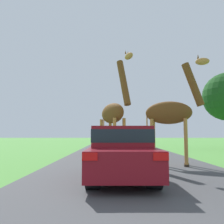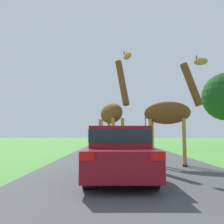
{
  "view_description": "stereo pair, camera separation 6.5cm",
  "coord_description": "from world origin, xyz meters",
  "px_view_note": "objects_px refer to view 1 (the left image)",
  "views": [
    {
      "loc": [
        -0.8,
        -1.0,
        1.31
      ],
      "look_at": [
        -0.79,
        10.67,
        2.39
      ],
      "focal_mm": 38.0,
      "sensor_mm": 36.0,
      "label": 1
    },
    {
      "loc": [
        -0.74,
        -1.0,
        1.31
      ],
      "look_at": [
        -0.79,
        10.67,
        2.39
      ],
      "focal_mm": 38.0,
      "sensor_mm": 36.0,
      "label": 2
    }
  ],
  "objects_px": {
    "giraffe_companion": "(172,112)",
    "car_queue_left": "(116,141)",
    "car_queue_right": "(128,139)",
    "giraffe_near_road": "(114,112)",
    "car_lead_maroon": "(121,152)",
    "car_far_ahead": "(111,143)"
  },
  "relations": [
    {
      "from": "car_queue_right",
      "to": "car_lead_maroon",
      "type": "bearing_deg",
      "value": -94.33
    },
    {
      "from": "car_far_ahead",
      "to": "giraffe_near_road",
      "type": "bearing_deg",
      "value": -88.19
    },
    {
      "from": "giraffe_near_road",
      "to": "giraffe_companion",
      "type": "bearing_deg",
      "value": 120.57
    },
    {
      "from": "car_queue_right",
      "to": "giraffe_near_road",
      "type": "bearing_deg",
      "value": -96.15
    },
    {
      "from": "giraffe_companion",
      "to": "car_queue_left",
      "type": "distance_m",
      "value": 11.94
    },
    {
      "from": "giraffe_companion",
      "to": "car_queue_left",
      "type": "bearing_deg",
      "value": -152.34
    },
    {
      "from": "giraffe_near_road",
      "to": "giraffe_companion",
      "type": "distance_m",
      "value": 2.89
    },
    {
      "from": "giraffe_near_road",
      "to": "car_queue_left",
      "type": "xyz_separation_m",
      "value": [
        0.33,
        10.15,
        -1.68
      ]
    },
    {
      "from": "giraffe_near_road",
      "to": "car_queue_right",
      "type": "height_order",
      "value": "giraffe_near_road"
    },
    {
      "from": "giraffe_companion",
      "to": "car_lead_maroon",
      "type": "bearing_deg",
      "value": -19.81
    },
    {
      "from": "car_queue_right",
      "to": "car_queue_left",
      "type": "bearing_deg",
      "value": -102.98
    },
    {
      "from": "car_queue_left",
      "to": "car_far_ahead",
      "type": "height_order",
      "value": "car_far_ahead"
    },
    {
      "from": "giraffe_companion",
      "to": "car_lead_maroon",
      "type": "xyz_separation_m",
      "value": [
        -2.29,
        -3.03,
        -1.46
      ]
    },
    {
      "from": "car_queue_right",
      "to": "car_queue_left",
      "type": "height_order",
      "value": "car_queue_left"
    },
    {
      "from": "car_lead_maroon",
      "to": "car_queue_left",
      "type": "xyz_separation_m",
      "value": [
        0.14,
        14.67,
        -0.11
      ]
    },
    {
      "from": "giraffe_companion",
      "to": "car_lead_maroon",
      "type": "relative_size",
      "value": 1.15
    },
    {
      "from": "giraffe_companion",
      "to": "car_queue_right",
      "type": "height_order",
      "value": "giraffe_companion"
    },
    {
      "from": "giraffe_near_road",
      "to": "car_queue_right",
      "type": "distance_m",
      "value": 16.56
    },
    {
      "from": "giraffe_near_road",
      "to": "car_far_ahead",
      "type": "height_order",
      "value": "giraffe_near_road"
    },
    {
      "from": "giraffe_near_road",
      "to": "car_queue_left",
      "type": "relative_size",
      "value": 1.09
    },
    {
      "from": "giraffe_companion",
      "to": "car_queue_right",
      "type": "bearing_deg",
      "value": -160.5
    },
    {
      "from": "giraffe_companion",
      "to": "car_queue_left",
      "type": "height_order",
      "value": "giraffe_companion"
    }
  ]
}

